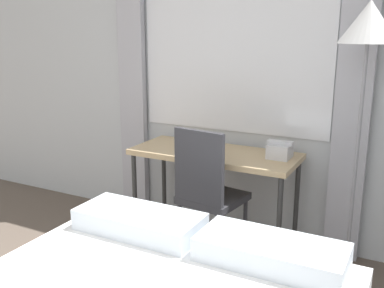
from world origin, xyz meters
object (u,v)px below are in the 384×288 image
at_px(desk_chair, 207,189).
at_px(standing_lamp, 367,44).
at_px(desk, 214,160).
at_px(book, 201,148).
at_px(telephone, 280,150).

xyz_separation_m(desk_chair, standing_lamp, (0.92, 0.27, 0.98)).
distance_m(desk_chair, standing_lamp, 1.37).
bearing_deg(desk, book, 177.78).
xyz_separation_m(standing_lamp, telephone, (-0.51, 0.05, -0.73)).
xyz_separation_m(desk, desk_chair, (0.07, -0.26, -0.13)).
height_order(desk, desk_chair, desk_chair).
bearing_deg(desk_chair, telephone, 46.01).
height_order(desk_chair, book, desk_chair).
xyz_separation_m(desk, standing_lamp, (0.99, 0.01, 0.86)).
height_order(standing_lamp, book, standing_lamp).
distance_m(desk, book, 0.14).
distance_m(standing_lamp, book, 1.35).
bearing_deg(desk_chair, desk, 112.91).
bearing_deg(book, desk_chair, -55.75).
bearing_deg(desk, telephone, 6.74).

